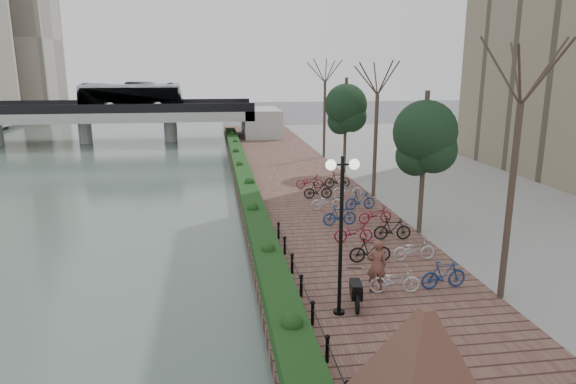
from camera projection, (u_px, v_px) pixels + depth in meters
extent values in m
plane|color=#59595B|center=(270.00, 362.00, 14.26)|extent=(220.00, 220.00, 0.00)
cube|color=#4F635A|center=(20.00, 183.00, 36.19)|extent=(30.00, 130.00, 0.02)
cube|color=brown|center=(303.00, 196.00, 31.58)|extent=(8.00, 75.00, 0.50)
cube|color=gray|center=(542.00, 188.00, 33.82)|extent=(24.00, 75.00, 0.50)
cube|color=#153613|center=(245.00, 181.00, 33.38)|extent=(1.10, 56.00, 0.60)
cylinder|color=black|center=(327.00, 350.00, 13.29)|extent=(0.10, 0.10, 0.70)
cylinder|color=black|center=(313.00, 314.00, 15.21)|extent=(0.10, 0.10, 0.70)
cylinder|color=black|center=(301.00, 287.00, 17.14)|extent=(0.10, 0.10, 0.70)
cylinder|color=black|center=(292.00, 264.00, 19.06)|extent=(0.10, 0.10, 0.70)
cylinder|color=black|center=(285.00, 246.00, 20.98)|extent=(0.10, 0.10, 0.70)
cylinder|color=black|center=(279.00, 231.00, 22.91)|extent=(0.10, 0.10, 0.70)
pyramid|color=#4B2A20|center=(422.00, 371.00, 10.23)|extent=(5.57, 5.57, 2.73)
cylinder|color=black|center=(341.00, 238.00, 15.45)|extent=(0.12, 0.12, 4.98)
cylinder|color=black|center=(343.00, 165.00, 14.92)|extent=(0.70, 0.06, 0.06)
sphere|color=white|center=(331.00, 165.00, 14.87)|extent=(0.32, 0.32, 0.32)
sphere|color=white|center=(354.00, 164.00, 14.97)|extent=(0.32, 0.32, 0.32)
imported|color=brown|center=(376.00, 266.00, 17.41)|extent=(0.73, 0.53, 1.86)
imported|color=silver|center=(394.00, 279.00, 17.53)|extent=(0.60, 1.71, 0.90)
imported|color=black|center=(371.00, 251.00, 20.02)|extent=(0.47, 1.66, 1.00)
imported|color=maroon|center=(353.00, 232.00, 22.53)|extent=(0.60, 1.71, 0.90)
imported|color=navy|center=(339.00, 214.00, 25.02)|extent=(0.47, 1.66, 1.00)
imported|color=silver|center=(327.00, 202.00, 27.53)|extent=(0.60, 1.71, 0.90)
imported|color=black|center=(318.00, 190.00, 30.02)|extent=(0.47, 1.66, 1.00)
imported|color=maroon|center=(310.00, 181.00, 32.53)|extent=(0.60, 1.72, 0.90)
imported|color=navy|center=(443.00, 274.00, 17.77)|extent=(0.47, 1.66, 1.00)
imported|color=silver|center=(415.00, 250.00, 20.28)|extent=(0.60, 1.71, 0.90)
imported|color=black|center=(392.00, 229.00, 22.77)|extent=(0.47, 1.66, 1.00)
imported|color=maroon|center=(375.00, 214.00, 25.28)|extent=(0.60, 1.71, 0.90)
imported|color=navy|center=(360.00, 200.00, 27.77)|extent=(0.47, 1.66, 1.00)
imported|color=silver|center=(348.00, 190.00, 30.28)|extent=(0.60, 1.72, 0.90)
imported|color=black|center=(337.00, 180.00, 32.77)|extent=(0.47, 1.66, 1.00)
cube|color=#989893|center=(84.00, 115.00, 54.72)|extent=(36.00, 8.00, 1.00)
cube|color=black|center=(73.00, 109.00, 50.74)|extent=(36.00, 0.15, 0.90)
cube|color=black|center=(91.00, 104.00, 58.24)|extent=(36.00, 0.15, 0.90)
cylinder|color=#989893|center=(85.00, 132.00, 55.13)|extent=(1.40, 1.40, 2.50)
cylinder|color=#989893|center=(171.00, 130.00, 56.39)|extent=(1.40, 1.40, 2.50)
imported|color=white|center=(131.00, 96.00, 54.95)|extent=(2.52, 10.77, 3.00)
cube|color=#B1A593|center=(14.00, 39.00, 83.60)|extent=(12.00, 12.00, 24.00)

